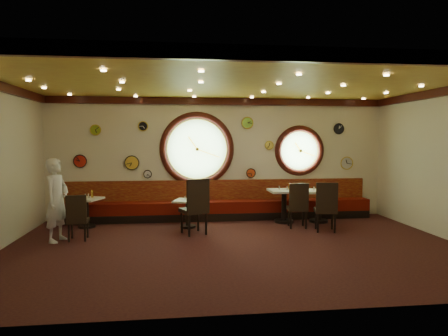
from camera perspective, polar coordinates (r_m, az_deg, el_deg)
floor at (r=7.98m, az=1.68°, el=-11.21°), size 9.00×6.00×0.00m
ceiling at (r=7.77m, az=1.73°, el=12.18°), size 9.00×6.00×0.02m
wall_back at (r=10.69m, az=-0.66°, el=1.38°), size 9.00×0.02×3.20m
wall_front at (r=4.78m, az=7.01°, el=-2.04°), size 9.00×0.02×3.20m
molding_back at (r=10.67m, az=-0.64°, el=9.49°), size 9.00×0.10×0.18m
molding_front at (r=4.90m, az=7.03°, el=15.86°), size 9.00×0.10×0.18m
banquette_base at (r=10.59m, az=-0.49°, el=-6.83°), size 8.00×0.55×0.20m
banquette_seat at (r=10.54m, az=-0.49°, el=-5.49°), size 8.00×0.55×0.30m
banquette_back at (r=10.70m, az=-0.62°, el=-3.18°), size 8.00×0.10×0.55m
porthole_left_glass at (r=10.63m, az=-3.88°, el=2.71°), size 1.66×0.02×1.66m
porthole_left_frame at (r=10.61m, az=-3.88°, el=2.70°), size 1.98×0.18×1.98m
porthole_left_ring at (r=10.58m, az=-3.87°, el=2.70°), size 1.61×0.03×1.61m
porthole_right_glass at (r=11.12m, az=10.69°, el=2.45°), size 1.10×0.02×1.10m
porthole_right_frame at (r=11.11m, az=10.72°, el=2.45°), size 1.38×0.18×1.38m
porthole_right_ring at (r=11.08m, az=10.76°, el=2.44°), size 1.09×0.03×1.09m
wall_clock_0 at (r=10.64m, az=-10.86°, el=-0.86°), size 0.20×0.03×0.20m
wall_clock_1 at (r=10.66m, az=-13.03°, el=0.73°), size 0.36×0.03×0.36m
wall_clock_2 at (r=11.58m, az=17.11°, el=0.67°), size 0.34×0.03×0.34m
wall_clock_3 at (r=10.87m, az=-19.86°, el=0.92°), size 0.32×0.03×0.32m
wall_clock_4 at (r=10.78m, az=-17.89°, el=5.20°), size 0.26×0.03×0.26m
wall_clock_5 at (r=10.86m, az=6.47°, el=3.25°), size 0.22×0.03×0.22m
wall_clock_6 at (r=11.47m, az=16.06°, el=5.41°), size 0.28×0.03×0.28m
wall_clock_7 at (r=10.75m, az=3.36°, el=6.46°), size 0.30×0.03×0.30m
wall_clock_8 at (r=10.61m, az=-11.50°, el=5.87°), size 0.24×0.03×0.24m
wall_clock_9 at (r=10.80m, az=3.86°, el=-0.73°), size 0.24×0.03×0.24m
table_a at (r=10.15m, az=-19.06°, el=-5.54°), size 0.83×0.83×0.71m
table_b at (r=9.63m, az=-5.18°, el=-6.00°), size 0.77×0.77×0.67m
table_c at (r=10.27m, az=8.58°, el=-4.79°), size 0.76×0.76×0.84m
table_d at (r=10.48m, az=13.39°, el=-4.75°), size 0.84×0.84×0.82m
chair_a at (r=8.86m, az=-20.24°, el=-6.26°), size 0.43×0.43×0.60m
chair_b at (r=8.83m, az=-4.04°, el=-4.98°), size 0.69×0.69×0.78m
chair_c at (r=9.64m, az=10.53°, el=-4.85°), size 0.50×0.50×0.67m
chair_d at (r=9.37m, az=14.38°, el=-4.96°), size 0.57×0.57×0.71m
condiment_a_salt at (r=10.17m, az=-19.17°, el=-3.76°), size 0.03×0.03×0.09m
condiment_b_salt at (r=9.59m, az=-5.59°, el=-4.29°), size 0.03×0.03×0.09m
condiment_c_salt at (r=10.25m, az=7.90°, el=-2.79°), size 0.04×0.04×0.10m
condiment_d_salt at (r=10.39m, az=12.73°, el=-2.86°), size 0.03×0.03×0.10m
condiment_a_pepper at (r=10.07m, az=-18.77°, el=-3.78°), size 0.04×0.04×0.11m
condiment_b_pepper at (r=9.57m, az=-5.11°, el=-4.25°), size 0.04×0.04×0.11m
condiment_c_pepper at (r=10.24m, az=9.01°, el=-2.82°), size 0.03×0.03×0.09m
condiment_d_pepper at (r=10.48m, az=13.68°, el=-2.80°), size 0.04×0.04×0.10m
condiment_a_bottle at (r=10.15m, az=-18.32°, el=-3.52°), size 0.05×0.05×0.18m
condiment_b_bottle at (r=9.63m, az=-4.53°, el=-4.01°), size 0.05×0.05×0.17m
condiment_c_bottle at (r=10.36m, az=9.30°, el=-2.60°), size 0.05×0.05×0.15m
condiment_d_bottle at (r=10.52m, az=13.73°, el=-2.68°), size 0.04×0.04×0.14m
waiter at (r=8.93m, az=-22.77°, el=-4.23°), size 0.59×0.73×1.72m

